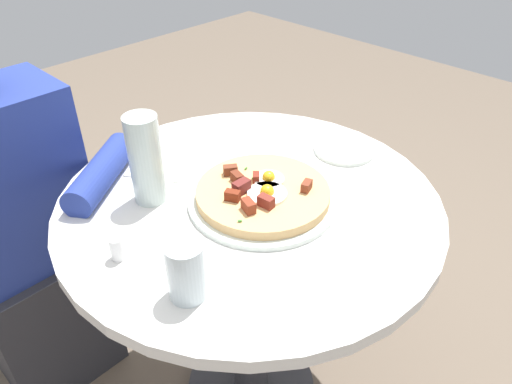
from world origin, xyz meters
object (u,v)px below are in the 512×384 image
dining_table (250,254)px  water_glass (186,271)px  bread_plate (344,150)px  pizza_plate (263,199)px  fork (157,158)px  knife (170,160)px  breakfast_pizza (263,192)px  person_seated (21,244)px  salt_shaker (117,248)px  water_bottle (146,160)px

dining_table → water_glass: water_glass is taller
bread_plate → water_glass: water_glass is taller
pizza_plate → water_glass: (0.29, 0.09, 0.05)m
fork → knife: same height
dining_table → knife: size_ratio=4.76×
breakfast_pizza → water_glass: size_ratio=2.59×
bread_plate → fork: (0.36, -0.31, 0.00)m
dining_table → breakfast_pizza: (-0.01, 0.03, 0.20)m
person_seated → salt_shaker: (-0.05, 0.47, 0.25)m
knife → salt_shaker: 0.35m
breakfast_pizza → salt_shaker: 0.33m
bread_plate → knife: (0.35, -0.28, 0.00)m
pizza_plate → bread_plate: pizza_plate is taller
knife → person_seated: bearing=-70.7°
dining_table → fork: (0.05, -0.28, 0.18)m
bread_plate → pizza_plate: bearing=-0.0°
fork → salt_shaker: bearing=10.0°
pizza_plate → water_glass: size_ratio=2.92×
pizza_plate → fork: 0.31m
person_seated → breakfast_pizza: bearing=124.3°
water_bottle → salt_shaker: water_bottle is taller
fork → breakfast_pizza: bearing=68.8°
water_glass → bread_plate: bearing=-170.9°
breakfast_pizza → water_bottle: bearing=-48.8°
dining_table → salt_shaker: 0.37m
dining_table → person_seated: size_ratio=0.75×
salt_shaker → pizza_plate: bearing=167.3°
water_glass → water_bottle: size_ratio=0.56×
pizza_plate → fork: bearing=-78.9°
breakfast_pizza → bread_plate: size_ratio=1.88×
bread_plate → fork: size_ratio=0.87×
salt_shaker → bread_plate: bearing=173.4°
dining_table → knife: (0.03, -0.25, 0.18)m
knife → breakfast_pizza: bearing=66.2°
salt_shaker → water_glass: bearing=101.6°
water_glass → salt_shaker: water_glass is taller
fork → water_glass: size_ratio=1.59×
knife → salt_shaker: bearing=4.1°
knife → fork: bearing=-90.0°
breakfast_pizza → water_glass: (0.29, 0.09, 0.03)m
fork → bread_plate: bearing=107.7°
pizza_plate → water_glass: 0.31m
knife → water_bottle: 0.18m
pizza_plate → knife: size_ratio=1.84×
fork → water_glass: 0.47m
bread_plate → salt_shaker: (0.63, -0.07, 0.02)m
knife → water_bottle: size_ratio=0.89×
pizza_plate → water_bottle: size_ratio=1.64×
bread_plate → water_bottle: size_ratio=0.77×
knife → pizza_plate: bearing=66.4°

